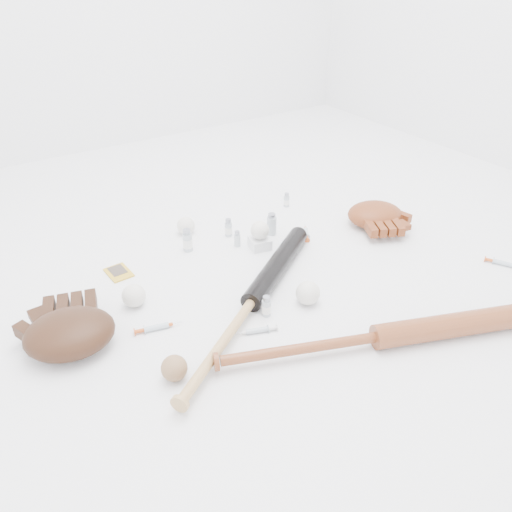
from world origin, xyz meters
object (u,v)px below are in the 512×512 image
bat_dark (252,301)px  bat_wood (378,337)px  glove_dark (69,333)px  pedestal (260,243)px

bat_dark → bat_wood: 0.38m
bat_dark → glove_dark: glove_dark is taller
bat_dark → pedestal: bat_dark is taller
pedestal → bat_dark: bearing=-127.6°
bat_wood → pedestal: size_ratio=13.53×
bat_wood → pedestal: bat_wood is taller
glove_dark → pedestal: (0.72, 0.16, -0.03)m
glove_dark → pedestal: glove_dark is taller
bat_dark → pedestal: (0.22, 0.29, -0.01)m
bat_dark → pedestal: 0.37m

